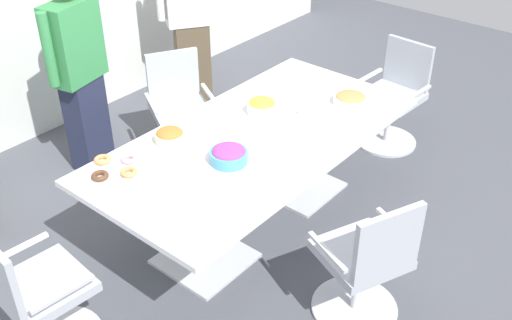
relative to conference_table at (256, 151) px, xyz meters
name	(u,v)px	position (x,y,z in m)	size (l,w,h in m)	color
ground_plane	(256,222)	(0.00, 0.00, -0.63)	(10.00, 10.00, 0.01)	#4C4F56
conference_table	(256,151)	(0.00, 0.00, 0.00)	(2.40, 1.20, 0.75)	silver
office_chair_0	(394,100)	(1.68, -0.18, -0.22)	(0.57, 0.57, 0.91)	silver
office_chair_1	(180,114)	(0.30, 1.08, -0.22)	(0.73, 0.73, 0.91)	silver
office_chair_2	(37,298)	(-1.68, 0.18, -0.22)	(0.59, 0.59, 0.91)	silver
office_chair_3	(365,266)	(-0.30, -1.08, -0.22)	(0.71, 0.71, 0.91)	silver
person_standing_1	(79,71)	(-0.28, 1.58, 0.24)	(0.61, 0.31, 1.66)	#232842
person_standing_2	(190,16)	(1.11, 1.73, 0.26)	(0.55, 0.43, 1.71)	brown
snack_bowl_candy_mix	(229,155)	(-0.36, -0.08, 0.18)	(0.24, 0.24, 0.11)	#4C9EC6
snack_bowl_chips_yellow	(262,106)	(0.28, 0.18, 0.18)	(0.22, 0.22, 0.11)	white
snack_bowl_cookies	(351,99)	(0.81, -0.25, 0.17)	(0.25, 0.25, 0.09)	white
snack_bowl_pretzels	(170,136)	(-0.43, 0.39, 0.17)	(0.20, 0.20, 0.10)	beige
donut_platter	(115,168)	(-0.89, 0.41, 0.14)	(0.35, 0.34, 0.04)	white
napkin_pile	(315,110)	(0.51, -0.13, 0.15)	(0.18, 0.18, 0.06)	white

